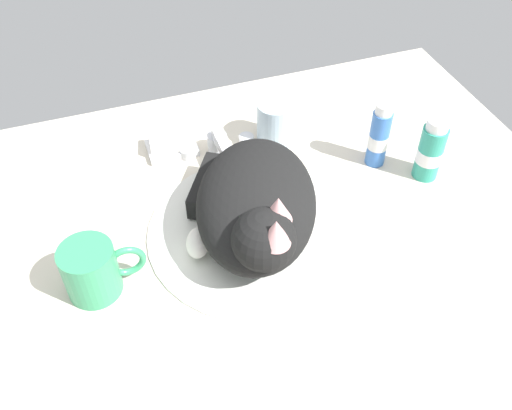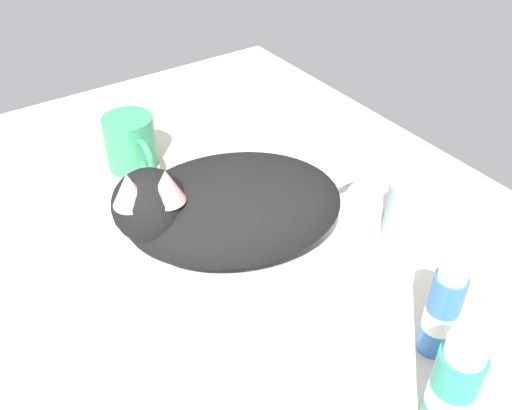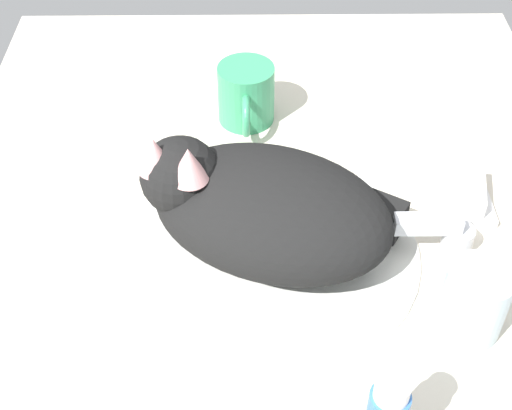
% 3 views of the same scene
% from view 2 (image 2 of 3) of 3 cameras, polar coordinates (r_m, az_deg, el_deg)
% --- Properties ---
extents(ground_plane, '(1.10, 0.83, 0.03)m').
position_cam_2_polar(ground_plane, '(0.77, -2.02, -5.10)').
color(ground_plane, beige).
extents(sink_basin, '(0.35, 0.35, 0.01)m').
position_cam_2_polar(sink_basin, '(0.75, -2.05, -4.06)').
color(sink_basin, silver).
rests_on(sink_basin, ground_plane).
extents(faucet, '(0.14, 0.09, 0.06)m').
position_cam_2_polar(faucet, '(0.84, 9.74, 2.23)').
color(faucet, silver).
rests_on(faucet, ground_plane).
extents(cat, '(0.27, 0.32, 0.15)m').
position_cam_2_polar(cat, '(0.71, -3.19, -0.20)').
color(cat, black).
rests_on(cat, sink_basin).
extents(coffee_mug, '(0.12, 0.08, 0.08)m').
position_cam_2_polar(coffee_mug, '(0.91, -12.42, 6.11)').
color(coffee_mug, '#389966').
rests_on(coffee_mug, ground_plane).
extents(rinse_cup, '(0.07, 0.07, 0.08)m').
position_cam_2_polar(rinse_cup, '(0.77, 15.35, -0.57)').
color(rinse_cup, silver).
rests_on(rinse_cup, ground_plane).
extents(soap_dish, '(0.09, 0.06, 0.01)m').
position_cam_2_polar(soap_dish, '(0.92, 8.07, 4.51)').
color(soap_dish, white).
rests_on(soap_dish, ground_plane).
extents(soap_bar, '(0.08, 0.06, 0.02)m').
position_cam_2_polar(soap_bar, '(0.91, 8.16, 5.45)').
color(soap_bar, white).
rests_on(soap_bar, soap_dish).
extents(toothpaste_bottle, '(0.04, 0.04, 0.13)m').
position_cam_2_polar(toothpaste_bottle, '(0.63, 18.18, -10.09)').
color(toothpaste_bottle, '#3870C6').
rests_on(toothpaste_bottle, ground_plane).
extents(mouthwash_bottle, '(0.04, 0.04, 0.12)m').
position_cam_2_polar(mouthwash_bottle, '(0.58, 19.18, -16.90)').
color(mouthwash_bottle, teal).
rests_on(mouthwash_bottle, ground_plane).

